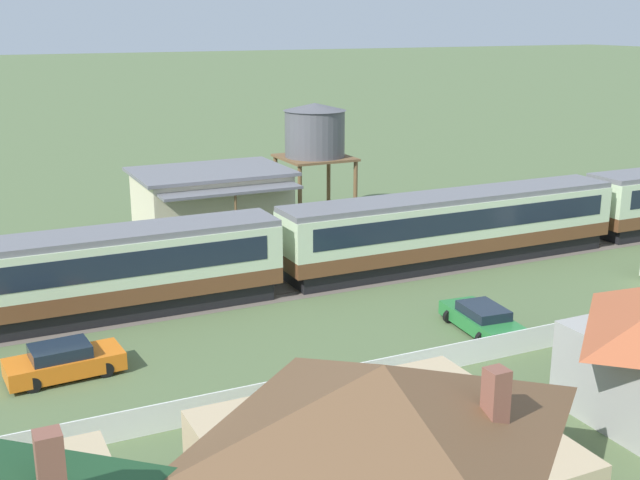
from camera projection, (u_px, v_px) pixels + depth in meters
The scene contains 9 objects.
ground_plane at pixel (390, 273), 44.09m from camera, with size 600.00×600.00×0.00m, color #566B42.
passenger_train at pixel (457, 225), 45.30m from camera, with size 63.57×3.17×4.09m.
railway_track at pixel (504, 255), 47.36m from camera, with size 125.28×3.60×0.04m.
station_building at pixel (212, 207), 49.17m from camera, with size 9.26×7.86×4.65m.
water_tower at pixel (315, 132), 54.32m from camera, with size 4.64×4.64×8.04m.
cottage_brown_roof at pixel (382, 445), 21.42m from camera, with size 9.60×8.08×4.85m.
picket_fence_front at pixel (289, 391), 28.97m from camera, with size 34.86×0.06×1.05m, color white.
parked_car_orange at pixel (64, 361), 31.16m from camera, with size 4.53×2.14×1.35m.
parked_car_green at pixel (482, 319), 35.69m from camera, with size 2.50×4.68×1.24m.
Camera 1 is at (-21.66, -36.20, 13.52)m, focal length 45.00 mm.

